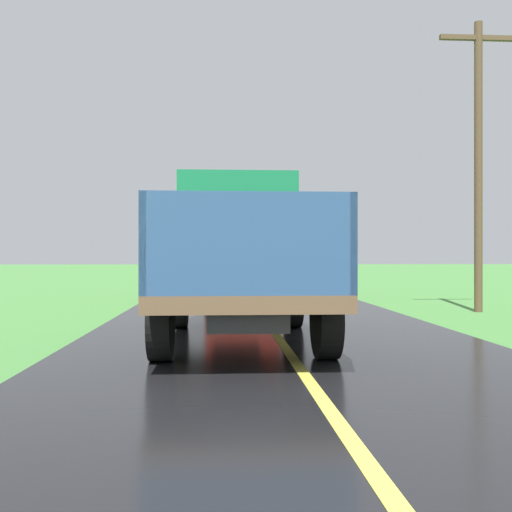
% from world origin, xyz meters
% --- Properties ---
extents(banana_truck_near, '(2.38, 5.82, 2.80)m').
position_xyz_m(banana_truck_near, '(-0.61, 10.50, 1.47)').
color(banana_truck_near, '#2D2D30').
rests_on(banana_truck_near, road_surface).
extents(banana_truck_far, '(2.38, 5.81, 2.80)m').
position_xyz_m(banana_truck_far, '(-0.24, 21.96, 1.47)').
color(banana_truck_far, '#2D2D30').
rests_on(banana_truck_far, road_surface).
extents(utility_pole_roadside, '(1.96, 0.20, 7.26)m').
position_xyz_m(utility_pole_roadside, '(5.51, 14.85, 3.92)').
color(utility_pole_roadside, brown).
rests_on(utility_pole_roadside, ground).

